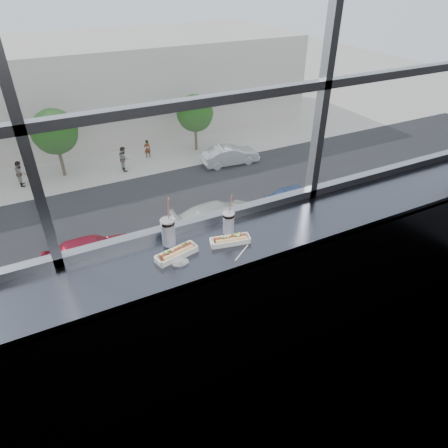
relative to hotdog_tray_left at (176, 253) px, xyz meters
name	(u,v)px	position (x,y,z in m)	size (l,w,h in m)	color
wall_back_lower	(203,281)	(0.30, 0.28, -0.58)	(6.00, 6.00, 0.00)	black
window_glass	(193,50)	(0.30, 0.30, 1.17)	(6.00, 6.00, 0.00)	silver
window_mullions	(194,50)	(0.30, 0.28, 1.17)	(6.00, 0.08, 2.40)	gray
counter	(217,248)	(0.30, 0.00, -0.06)	(6.00, 0.55, 0.06)	#444650
counter_fascia	(233,325)	(0.30, -0.25, -0.58)	(6.00, 0.04, 1.04)	#444650
hotdog_tray_left	(176,253)	(0.00, 0.00, 0.00)	(0.30, 0.16, 0.07)	white
hotdog_tray_right	(230,240)	(0.38, -0.03, 0.00)	(0.29, 0.15, 0.07)	white
soda_cup_left	(168,231)	(0.01, 0.15, 0.08)	(0.10, 0.10, 0.37)	white
soda_cup_right	(229,222)	(0.43, 0.09, 0.06)	(0.09, 0.09, 0.31)	white
loose_straw	(242,253)	(0.40, -0.17, -0.03)	(0.01, 0.01, 0.19)	white
wrapper	(180,262)	(-0.01, -0.09, -0.02)	(0.11, 0.08, 0.03)	silver
plaza_ground	(35,118)	(0.30, 43.78, -12.13)	(120.00, 120.00, 0.00)	#B1A89B
plaza_near	(134,404)	(0.30, 7.28, -12.11)	(50.00, 14.00, 0.04)	#B1A89B
street_asphalt	(73,229)	(0.30, 20.28, -12.10)	(80.00, 10.00, 0.06)	black
far_sidewalk	(55,177)	(0.30, 28.28, -12.11)	(80.00, 6.00, 0.04)	#B1A89B
far_building	(30,92)	(0.30, 38.28, -8.13)	(50.00, 14.00, 8.00)	#B8B0A1
car_near_d	(219,213)	(8.29, 16.28, -10.95)	(6.72, 2.80, 2.24)	silver
car_far_c	(230,152)	(13.26, 24.28, -11.06)	(6.08, 2.53, 2.03)	silver
car_near_e	(297,193)	(14.04, 16.28, -11.05)	(6.10, 2.54, 2.03)	navy
car_near_c	(90,247)	(0.72, 16.28, -10.96)	(6.67, 2.78, 2.22)	#9D031C
pedestrian_b	(20,171)	(-1.92, 27.98, -10.97)	(0.99, 0.74, 2.23)	#66605B
pedestrian_d	(147,147)	(7.77, 28.59, -11.17)	(0.81, 0.61, 1.83)	#66605B
pedestrian_c	(124,156)	(5.42, 27.09, -10.94)	(1.02, 0.77, 2.30)	#66605B
tree_center	(55,132)	(1.00, 28.28, -8.63)	(3.31, 3.31, 5.17)	#47382B
tree_right	(195,113)	(12.04, 28.28, -8.88)	(3.06, 3.06, 4.79)	#47382B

